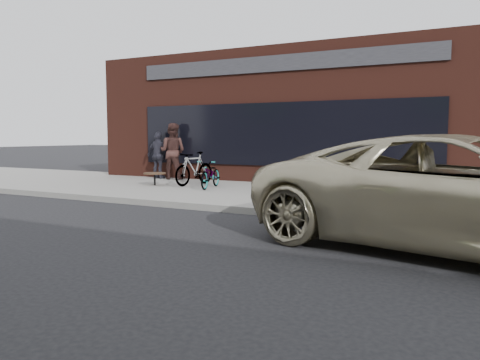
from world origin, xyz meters
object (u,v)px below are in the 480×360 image
minivan (465,193)px  cafe_patron_left (173,151)px  bicycle_front (211,174)px  sandwich_sign (287,180)px  bicycle_rear (194,169)px  cafe_patron_right (159,155)px  cafe_table (155,174)px  motorcycle (326,197)px

minivan → cafe_patron_left: cafe_patron_left is taller
bicycle_front → sandwich_sign: bearing=-23.9°
cafe_patron_left → bicycle_rear: bearing=132.4°
minivan → cafe_patron_right: 11.56m
cafe_table → cafe_patron_right: size_ratio=0.41×
minivan → bicycle_front: (-6.71, 4.23, -0.29)m
bicycle_front → cafe_table: (-1.90, -0.14, -0.04)m
cafe_patron_right → minivan: bearing=151.8°
bicycle_front → cafe_patron_left: cafe_patron_left is taller
bicycle_front → sandwich_sign: size_ratio=1.95×
bicycle_rear → cafe_patron_right: size_ratio=1.03×
sandwich_sign → motorcycle: bearing=-74.0°
motorcycle → cafe_patron_left: cafe_patron_left is taller
bicycle_front → cafe_table: bicycle_front is taller
bicycle_front → bicycle_rear: bearing=140.5°
motorcycle → minivan: 2.63m
minivan → cafe_patron_left: size_ratio=3.12×
cafe_patron_right → cafe_patron_left: bearing=-177.0°
motorcycle → bicycle_rear: 6.30m
bicycle_front → sandwich_sign: (2.56, -0.55, -0.01)m
cafe_patron_right → sandwich_sign: bearing=161.1°
bicycle_rear → cafe_table: size_ratio=2.50×
bicycle_front → cafe_patron_left: (-2.58, 1.77, 0.57)m
minivan → sandwich_sign: (-4.15, 3.68, -0.30)m
cafe_table → cafe_patron_right: bearing=123.8°
sandwich_sign → cafe_patron_right: (-5.74, 2.32, 0.43)m
minivan → cafe_table: minivan is taller
sandwich_sign → cafe_patron_left: bearing=136.8°
sandwich_sign → cafe_patron_right: 6.20m
sandwich_sign → cafe_patron_left: size_ratio=0.40×
motorcycle → minivan: bearing=-20.7°
minivan → cafe_patron_left: 11.06m
motorcycle → sandwich_sign: bearing=129.8°
motorcycle → bicycle_rear: motorcycle is taller
cafe_table → cafe_patron_left: size_ratio=0.35×
motorcycle → bicycle_rear: size_ratio=1.12×
bicycle_rear → cafe_patron_right: 2.70m
cafe_table → cafe_patron_left: (-0.68, 1.91, 0.61)m
motorcycle → cafe_patron_left: bearing=149.7°
minivan → bicycle_rear: minivan is taller
minivan → cafe_table: size_ratio=8.96×
motorcycle → cafe_table: motorcycle is taller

